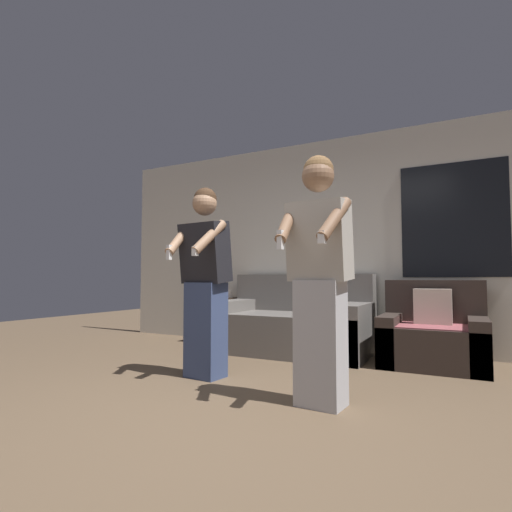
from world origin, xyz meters
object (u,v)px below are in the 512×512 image
side_table (219,304)px  couch (293,326)px  person_left (205,280)px  person_right (319,275)px  armchair (433,336)px

side_table → couch: bearing=-11.0°
side_table → person_left: 2.01m
couch → person_right: 2.11m
person_left → person_right: bearing=-14.2°
side_table → armchair: bearing=-5.3°
armchair → person_left: 2.40m
couch → person_right: size_ratio=1.02×
armchair → side_table: armchair is taller
armchair → person_right: bearing=-109.2°
side_table → person_right: size_ratio=0.44×
side_table → person_left: (0.95, -1.73, 0.35)m
couch → side_table: 1.24m
couch → person_right: bearing=-62.7°
person_right → side_table: bearing=136.4°
armchair → person_right: 1.98m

